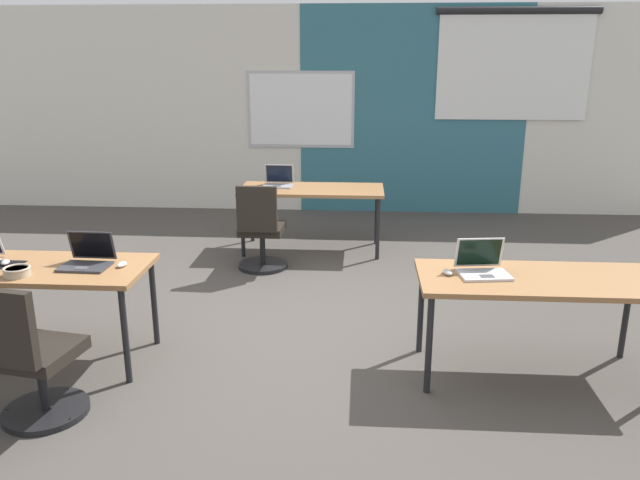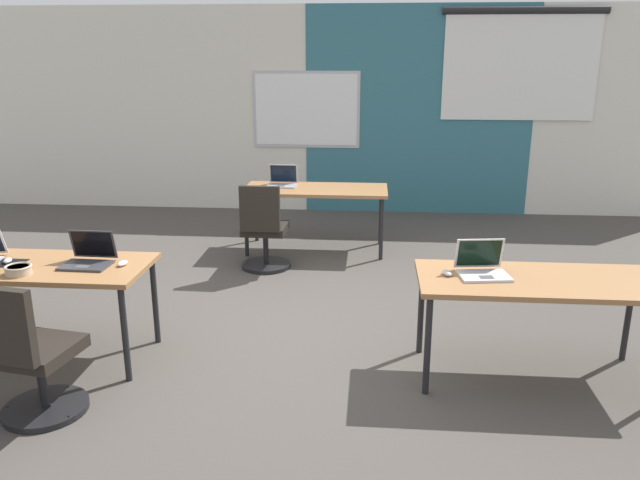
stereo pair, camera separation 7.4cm
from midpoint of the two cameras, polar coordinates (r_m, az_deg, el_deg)
name	(u,v)px [view 1 (the left image)]	position (r m, az deg, el deg)	size (l,w,h in m)	color
ground_plane	(291,330)	(5.13, -3.12, -8.25)	(24.00, 24.00, 0.00)	#47423D
back_wall_assembly	(327,110)	(8.86, 0.36, 11.78)	(10.00, 0.27, 2.80)	silver
desk_near_left	(35,274)	(4.88, -25.02, -2.83)	(1.60, 0.70, 0.72)	olive
desk_near_right	(538,286)	(4.44, 18.83, -3.97)	(1.60, 0.70, 0.72)	olive
desk_far_center	(312,193)	(7.00, -1.06, 4.28)	(1.60, 0.70, 0.72)	olive
laptop_near_right_inner	(482,267)	(4.37, 14.16, -2.39)	(0.37, 0.32, 0.23)	silver
mouse_near_right_inner	(447,272)	(4.31, 11.09, -2.91)	(0.08, 0.11, 0.03)	#B2B2B7
mousepad_near_left_end	(6,265)	(4.97, -27.17, -2.03)	(0.22, 0.19, 0.00)	black
mouse_near_left_end	(5,262)	(4.97, -27.20, -1.82)	(0.09, 0.11, 0.03)	#B2B2B7
laptop_near_left_inner	(87,259)	(4.70, -20.92, -1.64)	(0.34, 0.30, 0.23)	#333338
mouse_near_left_inner	(122,264)	(4.61, -18.09, -2.13)	(0.07, 0.11, 0.03)	silver
chair_near_left_inner	(31,364)	(4.18, -25.36, -10.25)	(0.52, 0.57, 0.92)	black
laptop_far_left	(278,182)	(7.12, -4.14, 5.35)	(0.34, 0.29, 0.23)	#9E9EA3
chair_far_left	(261,235)	(6.44, -5.75, 0.49)	(0.52, 0.54, 0.92)	black
snack_bowl	(17,271)	(4.68, -26.38, -2.56)	(0.18, 0.18, 0.06)	tan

